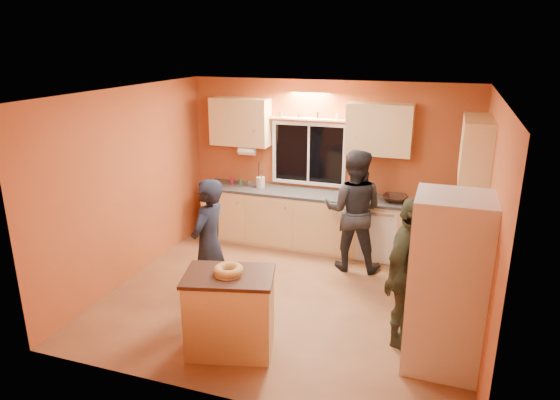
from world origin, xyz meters
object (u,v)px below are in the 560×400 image
at_px(person_center, 353,210).
at_px(refrigerator, 447,284).
at_px(island, 230,312).
at_px(person_left, 209,245).
at_px(person_right, 408,274).

bearing_deg(person_center, refrigerator, 119.87).
relative_size(refrigerator, island, 1.73).
bearing_deg(person_center, island, 67.57).
xyz_separation_m(refrigerator, island, (-2.12, -0.47, -0.45)).
bearing_deg(refrigerator, person_center, 123.55).
bearing_deg(refrigerator, island, -167.39).
height_order(refrigerator, island, refrigerator).
bearing_deg(person_center, person_left, 45.09).
xyz_separation_m(refrigerator, person_right, (-0.39, 0.24, -0.07)).
distance_m(person_left, person_center, 2.19).
relative_size(island, person_left, 0.64).
bearing_deg(person_center, person_right, 114.17).
relative_size(island, person_center, 0.59).
xyz_separation_m(refrigerator, person_left, (-2.73, 0.31, -0.08)).
distance_m(refrigerator, island, 2.21).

